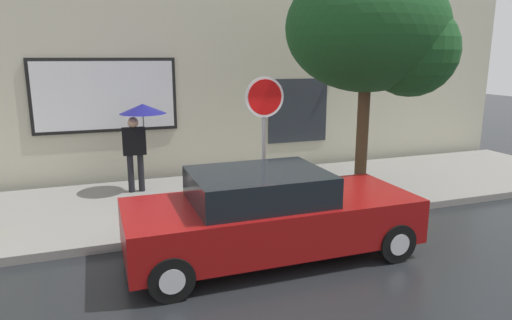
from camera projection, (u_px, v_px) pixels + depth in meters
The scene contains 7 objects.
ground_plane at pixel (259, 257), 7.48m from camera, with size 60.00×60.00×0.00m, color black.
sidewalk at pixel (213, 200), 10.22m from camera, with size 20.00×4.00×0.15m, color gray.
building_facade at pixel (186, 46), 11.75m from camera, with size 20.00×0.67×7.00m.
parked_car at pixel (269, 215), 7.35m from camera, with size 4.68×1.92×1.45m.
pedestrian_with_umbrella at pixel (140, 122), 10.28m from camera, with size 1.04×1.04×2.02m.
street_tree at pixel (377, 33), 9.30m from camera, with size 3.46×2.94×4.92m.
stop_sign at pixel (264, 119), 8.56m from camera, with size 0.76×0.10×2.71m.
Camera 1 is at (-2.38, -6.52, 3.22)m, focal length 31.96 mm.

